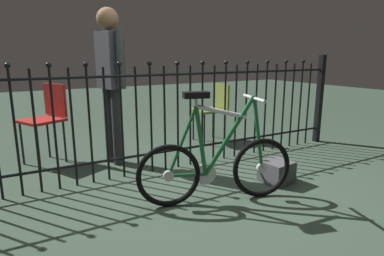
% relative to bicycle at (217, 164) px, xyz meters
% --- Properties ---
extents(ground_plane, '(20.00, 20.00, 0.00)m').
position_rel_bicycle_xyz_m(ground_plane, '(-0.00, 0.19, -0.32)').
color(ground_plane, '#374B3B').
extents(iron_fence, '(4.71, 0.07, 1.20)m').
position_rel_bicycle_xyz_m(iron_fence, '(-0.06, 0.93, 0.28)').
color(iron_fence, black).
rests_on(iron_fence, ground).
extents(bicycle, '(1.28, 0.48, 0.93)m').
position_rel_bicycle_xyz_m(bicycle, '(0.00, 0.00, 0.00)').
color(bicycle, black).
rests_on(bicycle, ground).
extents(chair_red, '(0.53, 0.53, 0.89)m').
position_rel_bicycle_xyz_m(chair_red, '(-1.07, 1.81, 0.23)').
color(chair_red, black).
rests_on(chair_red, ground).
extents(chair_olive, '(0.43, 0.43, 0.80)m').
position_rel_bicycle_xyz_m(chair_olive, '(1.08, 1.69, 0.17)').
color(chair_olive, black).
rests_on(chair_olive, ground).
extents(person_visitor, '(0.25, 0.46, 1.68)m').
position_rel_bicycle_xyz_m(person_visitor, '(-0.44, 1.41, 0.69)').
color(person_visitor, '#2D2D33').
rests_on(person_visitor, ground).
extents(display_crate, '(0.29, 0.29, 0.21)m').
position_rel_bicycle_xyz_m(display_crate, '(0.75, 0.07, -0.22)').
color(display_crate, '#4C4C51').
rests_on(display_crate, ground).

